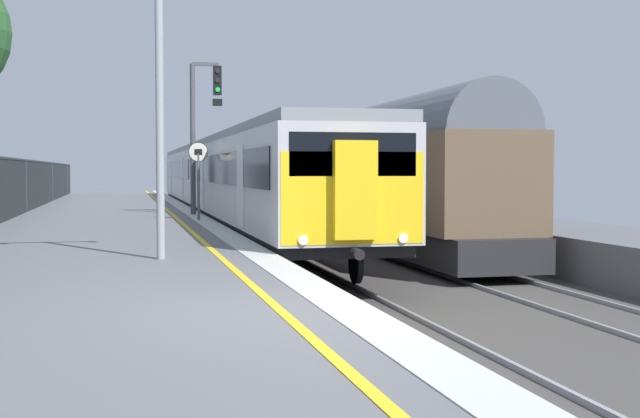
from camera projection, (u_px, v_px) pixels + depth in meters
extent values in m
cube|color=slate|center=(75.00, 369.00, 8.55)|extent=(6.40, 110.00, 1.00)
cube|color=silver|center=(349.00, 309.00, 9.19)|extent=(0.60, 110.00, 0.01)
cube|color=yellow|center=(282.00, 312.00, 9.02)|extent=(0.12, 110.00, 0.01)
cube|color=gray|center=(433.00, 391.00, 9.46)|extent=(0.07, 110.00, 0.08)
cube|color=gray|center=(549.00, 383.00, 9.79)|extent=(0.07, 110.00, 0.08)
cube|color=#B7B7BC|center=(266.00, 179.00, 24.74)|extent=(2.80, 19.39, 2.30)
cube|color=black|center=(266.00, 222.00, 24.80)|extent=(2.64, 18.79, 0.25)
cube|color=gray|center=(265.00, 136.00, 24.68)|extent=(2.68, 19.39, 0.24)
cube|color=black|center=(218.00, 169.00, 24.40)|extent=(0.02, 17.79, 0.84)
cube|color=silver|center=(240.00, 186.00, 19.70)|extent=(0.03, 1.10, 1.90)
cube|color=silver|center=(202.00, 181.00, 29.13)|extent=(0.03, 1.10, 1.90)
cylinder|color=black|center=(285.00, 266.00, 17.74)|extent=(0.12, 0.84, 0.84)
cylinder|color=black|center=(356.00, 264.00, 18.10)|extent=(0.12, 0.84, 0.84)
cylinder|color=black|center=(214.00, 224.00, 31.54)|extent=(0.12, 0.84, 0.84)
cylinder|color=black|center=(255.00, 224.00, 31.90)|extent=(0.12, 0.84, 0.84)
cube|color=#B7B7BC|center=(203.00, 175.00, 44.18)|extent=(2.80, 19.39, 2.30)
cube|color=black|center=(203.00, 199.00, 44.24)|extent=(2.64, 18.79, 0.25)
cube|color=gray|center=(203.00, 151.00, 44.12)|extent=(2.68, 19.39, 0.24)
cube|color=black|center=(176.00, 170.00, 43.84)|extent=(0.02, 17.79, 0.84)
cube|color=silver|center=(182.00, 178.00, 39.15)|extent=(0.03, 1.10, 1.90)
cube|color=silver|center=(171.00, 177.00, 48.57)|extent=(0.03, 1.10, 1.90)
cylinder|color=black|center=(200.00, 216.00, 37.18)|extent=(0.12, 0.84, 0.84)
cylinder|color=black|center=(235.00, 216.00, 37.54)|extent=(0.12, 0.84, 0.84)
cylinder|color=black|center=(179.00, 204.00, 50.98)|extent=(0.12, 0.84, 0.84)
cylinder|color=black|center=(205.00, 203.00, 51.34)|extent=(0.12, 0.84, 0.84)
cube|color=yellow|center=(353.00, 198.00, 15.36)|extent=(2.70, 0.10, 1.70)
cube|color=black|center=(353.00, 154.00, 15.31)|extent=(2.40, 0.08, 0.80)
cube|color=yellow|center=(355.00, 190.00, 15.21)|extent=(0.80, 0.24, 1.80)
cylinder|color=white|center=(303.00, 240.00, 15.12)|extent=(0.18, 0.06, 0.18)
cylinder|color=white|center=(403.00, 238.00, 15.55)|extent=(0.18, 0.06, 0.18)
cylinder|color=black|center=(357.00, 254.00, 15.12)|extent=(0.20, 0.35, 0.20)
cube|color=black|center=(203.00, 146.00, 44.11)|extent=(0.60, 0.90, 0.20)
cube|color=#232326|center=(410.00, 236.00, 24.35)|extent=(2.30, 12.72, 0.79)
cube|color=brown|center=(410.00, 181.00, 24.28)|extent=(2.60, 11.92, 2.41)
cylinder|color=#515660|center=(410.00, 139.00, 24.23)|extent=(2.39, 11.52, 2.39)
cylinder|color=black|center=(440.00, 256.00, 19.94)|extent=(0.12, 0.84, 0.84)
cylinder|color=black|center=(500.00, 254.00, 20.30)|extent=(0.12, 0.84, 0.84)
cylinder|color=black|center=(345.00, 230.00, 28.42)|extent=(0.12, 0.84, 0.84)
cylinder|color=black|center=(389.00, 229.00, 28.78)|extent=(0.12, 0.84, 0.84)
cube|color=#232326|center=(309.00, 213.00, 37.50)|extent=(2.30, 12.72, 0.79)
cube|color=brown|center=(309.00, 177.00, 37.43)|extent=(2.60, 11.92, 2.41)
cylinder|color=#515660|center=(309.00, 150.00, 37.37)|extent=(2.39, 11.52, 2.39)
cylinder|color=black|center=(314.00, 222.00, 33.09)|extent=(0.12, 0.84, 0.84)
cylinder|color=black|center=(352.00, 221.00, 33.45)|extent=(0.12, 0.84, 0.84)
cylinder|color=black|center=(275.00, 211.00, 41.57)|extent=(0.12, 0.84, 0.84)
cylinder|color=black|center=(306.00, 211.00, 41.93)|extent=(0.12, 0.84, 0.84)
cube|color=#232326|center=(261.00, 202.00, 50.65)|extent=(2.30, 12.72, 0.79)
cube|color=brown|center=(261.00, 175.00, 50.58)|extent=(2.60, 11.92, 2.41)
cylinder|color=#515660|center=(261.00, 155.00, 50.52)|extent=(2.39, 11.52, 2.39)
cylinder|color=black|center=(260.00, 207.00, 46.24)|extent=(0.12, 0.84, 0.84)
cylinder|color=black|center=(287.00, 207.00, 46.60)|extent=(0.12, 0.84, 0.84)
cylinder|color=black|center=(238.00, 201.00, 54.72)|extent=(0.12, 0.84, 0.84)
cylinder|color=black|center=(262.00, 201.00, 55.08)|extent=(0.12, 0.84, 0.84)
cylinder|color=#47474C|center=(193.00, 140.00, 28.79)|extent=(0.18, 0.18, 5.17)
cube|color=#47474C|center=(205.00, 64.00, 28.77)|extent=(0.90, 0.12, 0.12)
cube|color=black|center=(217.00, 81.00, 28.89)|extent=(0.28, 0.20, 1.00)
cylinder|color=black|center=(218.00, 71.00, 28.75)|extent=(0.16, 0.04, 0.16)
cylinder|color=black|center=(218.00, 80.00, 28.77)|extent=(0.16, 0.04, 0.16)
cylinder|color=#19D83F|center=(218.00, 90.00, 28.78)|extent=(0.16, 0.04, 0.16)
cube|color=black|center=(217.00, 102.00, 28.92)|extent=(0.32, 0.16, 0.24)
cylinder|color=#59595B|center=(198.00, 187.00, 25.68)|extent=(0.08, 0.08, 2.03)
cylinder|color=black|center=(198.00, 152.00, 25.62)|extent=(0.59, 0.02, 0.59)
cylinder|color=silver|center=(198.00, 152.00, 25.61)|extent=(0.56, 0.02, 0.56)
cube|color=black|center=(198.00, 152.00, 25.60)|extent=(0.24, 0.01, 0.18)
cylinder|color=#93999E|center=(160.00, 116.00, 14.31)|extent=(0.14, 0.14, 4.90)
cylinder|color=#38383D|center=(26.00, 186.00, 30.54)|extent=(0.07, 0.07, 1.90)
cylinder|color=#38383D|center=(52.00, 182.00, 41.90)|extent=(0.07, 0.07, 1.90)
cylinder|color=#38383D|center=(67.00, 179.00, 53.27)|extent=(0.07, 0.07, 1.90)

